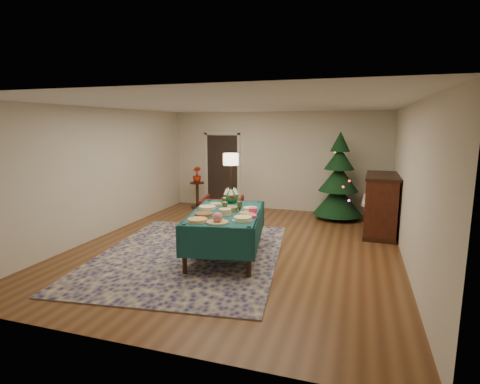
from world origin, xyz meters
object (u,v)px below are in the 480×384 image
(buffet_table, at_px, (226,221))
(floor_lamp, at_px, (231,163))
(armchair, at_px, (222,212))
(piano, at_px, (381,205))
(christmas_tree, at_px, (339,180))
(side_table, at_px, (197,195))
(gift_box, at_px, (253,211))
(potted_plant, at_px, (197,178))

(buffet_table, relative_size, floor_lamp, 1.40)
(armchair, relative_size, piano, 0.58)
(piano, bearing_deg, christmas_tree, 131.34)
(buffet_table, height_order, side_table, buffet_table)
(gift_box, bearing_deg, buffet_table, 179.53)
(gift_box, bearing_deg, side_table, 126.89)
(floor_lamp, relative_size, christmas_tree, 0.74)
(potted_plant, bearing_deg, christmas_tree, -1.11)
(gift_box, relative_size, christmas_tree, 0.06)
(armchair, distance_m, side_table, 2.60)
(armchair, xyz_separation_m, potted_plant, (-1.54, 2.09, 0.42))
(christmas_tree, xyz_separation_m, piano, (0.96, -1.09, -0.35))
(buffet_table, bearing_deg, gift_box, -0.47)
(buffet_table, xyz_separation_m, armchair, (-0.61, 1.42, -0.21))
(buffet_table, xyz_separation_m, christmas_tree, (1.74, 3.44, 0.33))
(potted_plant, bearing_deg, gift_box, -53.11)
(side_table, height_order, piano, piano)
(floor_lamp, xyz_separation_m, christmas_tree, (2.66, 0.54, -0.40))
(christmas_tree, distance_m, piano, 1.49)
(piano, bearing_deg, floor_lamp, 171.35)
(floor_lamp, bearing_deg, buffet_table, -72.49)
(armchair, xyz_separation_m, christmas_tree, (2.35, 2.02, 0.54))
(potted_plant, xyz_separation_m, christmas_tree, (3.89, -0.08, 0.12))
(armchair, xyz_separation_m, side_table, (-1.54, 2.09, -0.08))
(floor_lamp, xyz_separation_m, side_table, (-1.23, 0.62, -1.02))
(gift_box, bearing_deg, christmas_tree, 70.14)
(piano, bearing_deg, armchair, -164.36)
(potted_plant, relative_size, christmas_tree, 0.20)
(buffet_table, relative_size, piano, 1.49)
(buffet_table, bearing_deg, armchair, 113.07)
(armchair, distance_m, potted_plant, 2.63)
(gift_box, distance_m, armchair, 1.85)
(buffet_table, distance_m, armchair, 1.56)
(buffet_table, relative_size, christmas_tree, 1.04)
(armchair, xyz_separation_m, floor_lamp, (-0.31, 1.48, 0.94))
(floor_lamp, relative_size, potted_plant, 3.67)
(buffet_table, distance_m, piano, 3.58)
(side_table, relative_size, potted_plant, 1.66)
(floor_lamp, bearing_deg, piano, -8.65)
(floor_lamp, bearing_deg, armchair, -78.21)
(potted_plant, bearing_deg, buffet_table, -58.61)
(buffet_table, bearing_deg, floor_lamp, 107.51)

